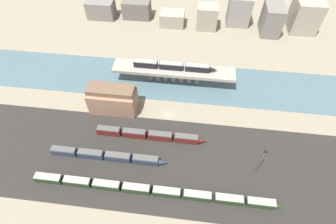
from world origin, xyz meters
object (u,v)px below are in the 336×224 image
(warehouse_building, at_px, (113,99))
(signal_tower, at_px, (260,161))
(train_on_bridge, at_px, (174,66))
(train_yard_far, at_px, (150,135))
(train_yard_near, at_px, (155,191))
(train_yard_mid, at_px, (107,156))

(warehouse_building, bearing_deg, signal_tower, -21.37)
(train_on_bridge, bearing_deg, train_yard_far, -100.37)
(train_on_bridge, height_order, warehouse_building, warehouse_building)
(train_on_bridge, bearing_deg, warehouse_building, -140.58)
(train_yard_near, distance_m, warehouse_building, 45.30)
(train_yard_near, height_order, train_yard_mid, train_yard_mid)
(train_on_bridge, height_order, train_yard_near, train_on_bridge)
(warehouse_building, xyz_separation_m, signal_tower, (61.92, -24.23, 0.81))
(train_yard_near, height_order, signal_tower, signal_tower)
(train_yard_mid, distance_m, warehouse_building, 26.64)
(train_yard_near, bearing_deg, train_yard_mid, 150.59)
(train_yard_near, relative_size, signal_tower, 6.24)
(warehouse_building, bearing_deg, train_on_bridge, 39.42)
(train_yard_mid, distance_m, signal_tower, 58.46)
(train_on_bridge, height_order, train_yard_mid, train_on_bridge)
(train_yard_far, bearing_deg, warehouse_building, 142.94)
(train_on_bridge, distance_m, train_yard_far, 36.53)
(train_yard_mid, relative_size, train_yard_far, 1.01)
(train_yard_near, relative_size, train_yard_far, 1.97)
(signal_tower, bearing_deg, train_yard_near, -160.07)
(warehouse_building, bearing_deg, train_yard_mid, -81.85)
(train_on_bridge, height_order, signal_tower, signal_tower)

